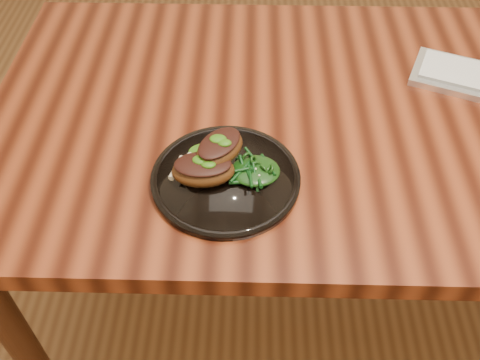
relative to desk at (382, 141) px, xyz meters
The scene contains 6 objects.
desk is the anchor object (origin of this frame).
plate 0.39m from the desk, 148.00° to the right, with size 0.26×0.26×0.02m.
lamb_chop_front 0.43m from the desk, 149.70° to the right, with size 0.11×0.08×0.05m.
lamb_chop_back 0.40m from the desk, 152.27° to the right, with size 0.11×0.12×0.04m.
herb_smear 0.39m from the desk, 157.74° to the right, with size 0.07×0.05×0.00m, color #194307.
greens_heap 0.35m from the desk, 144.00° to the right, with size 0.09×0.08×0.03m.
Camera 1 is at (-0.28, -0.82, 1.44)m, focal length 40.00 mm.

